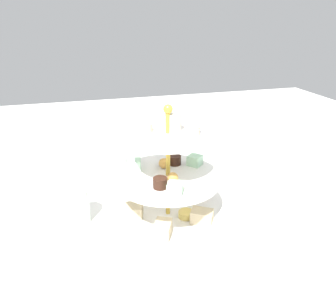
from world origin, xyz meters
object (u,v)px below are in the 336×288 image
at_px(tiered_serving_stand, 168,186).
at_px(butter_knife_right, 227,174).
at_px(water_glass_tall_right, 273,205).
at_px(water_glass_short_left, 117,169).
at_px(teacup_with_saucer, 158,164).
at_px(water_glass_mid_back, 76,206).

distance_m(tiered_serving_stand, butter_knife_right, 0.29).
bearing_deg(butter_knife_right, water_glass_tall_right, 130.62).
xyz_separation_m(water_glass_short_left, butter_knife_right, (0.32, -0.05, -0.04)).
bearing_deg(teacup_with_saucer, water_glass_short_left, -167.47).
xyz_separation_m(butter_knife_right, water_glass_mid_back, (-0.43, -0.13, 0.04)).
relative_size(water_glass_short_left, butter_knife_right, 0.44).
distance_m(tiered_serving_stand, water_glass_tall_right, 0.23).
relative_size(tiered_serving_stand, butter_knife_right, 1.70).
height_order(water_glass_short_left, teacup_with_saucer, water_glass_short_left).
xyz_separation_m(water_glass_short_left, teacup_with_saucer, (0.13, 0.03, -0.01)).
height_order(butter_knife_right, water_glass_mid_back, water_glass_mid_back).
relative_size(butter_knife_right, water_glass_mid_back, 2.05).
bearing_deg(tiered_serving_stand, teacup_with_saucer, 82.14).
bearing_deg(water_glass_mid_back, water_glass_tall_right, -18.73).
distance_m(butter_knife_right, water_glass_mid_back, 0.46).
xyz_separation_m(tiered_serving_stand, butter_knife_right, (0.23, 0.17, -0.08)).
bearing_deg(water_glass_tall_right, water_glass_mid_back, 161.27).
distance_m(tiered_serving_stand, water_glass_mid_back, 0.21).
xyz_separation_m(teacup_with_saucer, butter_knife_right, (0.19, -0.08, -0.02)).
height_order(water_glass_tall_right, butter_knife_right, water_glass_tall_right).
height_order(tiered_serving_stand, water_glass_short_left, tiered_serving_stand).
height_order(teacup_with_saucer, butter_knife_right, teacup_with_saucer).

